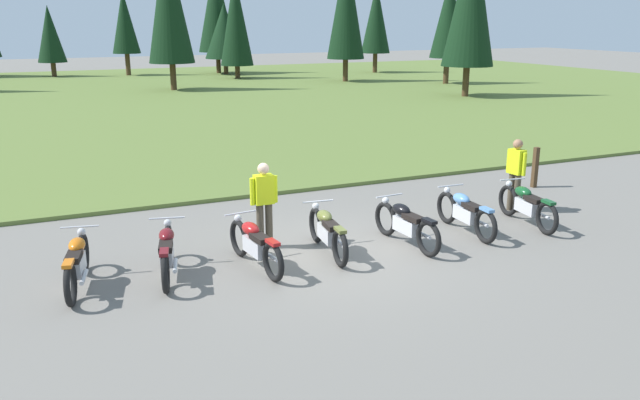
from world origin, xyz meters
The scene contains 13 objects.
ground_plane centered at (0.00, 0.00, 0.00)m, with size 140.00×140.00×0.00m, color slate.
grass_moorland centered at (0.00, 26.36, 0.05)m, with size 80.00×44.00×0.10m, color #5B7033.
forest_treeline centered at (6.16, 34.64, 4.83)m, with size 34.34×28.28×9.16m.
motorcycle_orange centered at (-4.48, 0.29, 0.44)m, with size 0.70×2.07×0.88m.
motorcycle_maroon centered at (-3.04, 0.19, 0.44)m, with size 0.74×2.07×0.88m.
motorcycle_red centered at (-1.55, -0.06, 0.44)m, with size 0.62×2.10×0.88m.
motorcycle_olive centered at (-0.08, 0.07, 0.44)m, with size 0.62×2.10×0.88m.
motorcycle_black centered at (1.50, -0.13, 0.44)m, with size 0.62×2.10×0.88m.
motorcycle_sky_blue centered at (3.02, 0.04, 0.44)m, with size 0.62×2.10×0.88m.
motorcycle_british_green centered at (4.56, -0.05, 0.44)m, with size 0.62×2.10×0.88m.
rider_near_row_end centered at (-1.04, 0.87, 0.95)m, with size 0.55×0.22×1.67m.
rider_checking_bike centered at (4.98, 0.87, 0.95)m, with size 0.26×0.55×1.67m.
trail_marker_post centered at (6.95, 2.36, 0.53)m, with size 0.12×0.12×1.06m, color #47331E.
Camera 1 is at (-4.84, -10.25, 4.25)m, focal length 36.00 mm.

